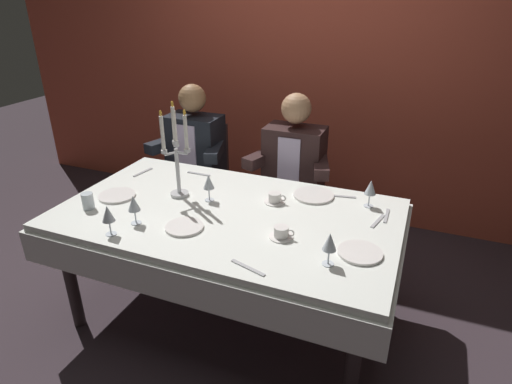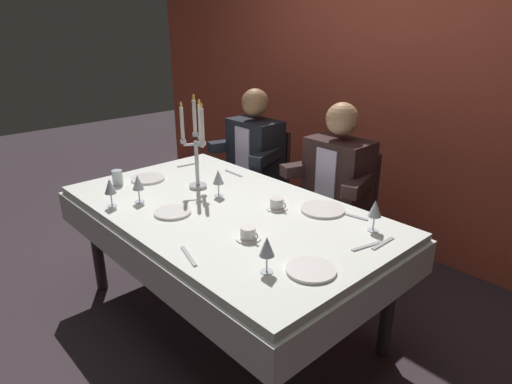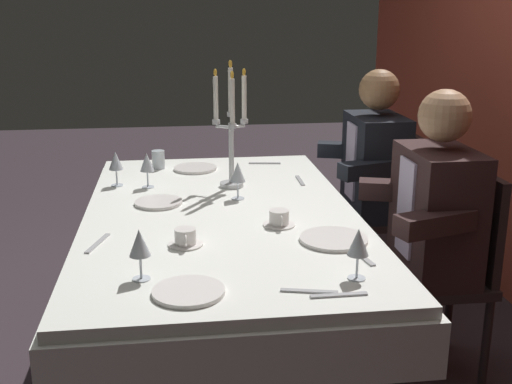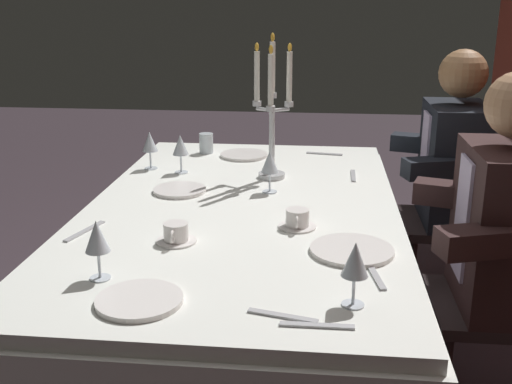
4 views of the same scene
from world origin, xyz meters
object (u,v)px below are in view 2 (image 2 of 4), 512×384
object	(u,v)px
candelabra	(196,148)
wine_glass_4	(138,183)
wine_glass_1	(110,187)
dinner_plate_0	(173,212)
dinner_plate_3	(148,179)
dining_table	(225,227)
wine_glass_3	(218,178)
coffee_cup_1	(248,234)
seated_diner_1	(338,178)
dinner_plate_2	(323,209)
coffee_cup_0	(277,204)
wine_glass_0	(267,248)
wine_glass_2	(375,210)
water_tumbler_0	(117,177)
seated_diner_0	(256,153)
dinner_plate_1	(311,270)

from	to	relation	value
candelabra	wine_glass_4	bearing A→B (deg)	-95.31
candelabra	wine_glass_1	world-z (taller)	candelabra
wine_glass_1	dinner_plate_0	bearing A→B (deg)	32.01
dinner_plate_3	wine_glass_4	bearing A→B (deg)	-36.77
dining_table	candelabra	size ratio (longest dim) A/B	3.34
dinner_plate_3	candelabra	bearing A→B (deg)	24.49
dining_table	wine_glass_3	distance (m)	0.30
coffee_cup_1	seated_diner_1	distance (m)	1.07
dinner_plate_3	wine_glass_4	distance (m)	0.40
dinner_plate_2	wine_glass_3	distance (m)	0.64
candelabra	coffee_cup_0	xyz separation A→B (m)	(0.57, 0.13, -0.23)
candelabra	coffee_cup_0	distance (m)	0.63
wine_glass_4	seated_diner_1	world-z (taller)	seated_diner_1
wine_glass_0	wine_glass_3	xyz separation A→B (m)	(-0.81, 0.38, 0.00)
wine_glass_2	wine_glass_3	size ratio (longest dim) A/B	1.00
dinner_plate_3	water_tumbler_0	bearing A→B (deg)	-104.69
water_tumbler_0	wine_glass_3	bearing A→B (deg)	30.76
dinner_plate_2	wine_glass_1	distance (m)	1.19
wine_glass_2	seated_diner_0	world-z (taller)	seated_diner_0
wine_glass_4	seated_diner_1	xyz separation A→B (m)	(0.51, 1.19, -0.12)
wine_glass_4	dinner_plate_0	bearing A→B (deg)	11.11
seated_diner_1	wine_glass_1	bearing A→B (deg)	-112.78
wine_glass_0	dinner_plate_3	bearing A→B (deg)	170.89
candelabra	dinner_plate_0	size ratio (longest dim) A/B	2.87
candelabra	seated_diner_0	size ratio (longest dim) A/B	0.47
dining_table	seated_diner_0	bearing A→B (deg)	128.38
dinner_plate_3	seated_diner_0	world-z (taller)	seated_diner_0
dinner_plate_1	water_tumbler_0	size ratio (longest dim) A/B	2.27
dinner_plate_3	coffee_cup_0	xyz separation A→B (m)	(0.91, 0.29, 0.02)
dinner_plate_2	seated_diner_1	size ratio (longest dim) A/B	0.20
wine_glass_3	water_tumbler_0	world-z (taller)	wine_glass_3
dinner_plate_0	wine_glass_2	size ratio (longest dim) A/B	1.23
wine_glass_3	water_tumbler_0	bearing A→B (deg)	-149.24
dinner_plate_1	coffee_cup_0	distance (m)	0.67
dinner_plate_0	coffee_cup_1	distance (m)	0.51
candelabra	seated_diner_0	world-z (taller)	candelabra
dinner_plate_2	wine_glass_2	size ratio (longest dim) A/B	1.50
wine_glass_1	seated_diner_0	world-z (taller)	seated_diner_0
dining_table	water_tumbler_0	xyz separation A→B (m)	(-0.75, -0.27, 0.17)
wine_glass_0	coffee_cup_0	bearing A→B (deg)	131.12
dinner_plate_0	dinner_plate_2	distance (m)	0.82
dinner_plate_3	seated_diner_0	xyz separation A→B (m)	(0.00, 0.96, -0.01)
dinner_plate_0	seated_diner_0	xyz separation A→B (m)	(-0.57, 1.14, -0.01)
water_tumbler_0	coffee_cup_0	xyz separation A→B (m)	(0.96, 0.47, -0.02)
water_tumbler_0	candelabra	bearing A→B (deg)	41.19
dinner_plate_0	seated_diner_1	distance (m)	1.17
water_tumbler_0	wine_glass_4	bearing A→B (deg)	-6.83
dining_table	dinner_plate_3	size ratio (longest dim) A/B	8.82
dining_table	seated_diner_1	bearing A→B (deg)	82.39
dinner_plate_2	water_tumbler_0	bearing A→B (deg)	-150.93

